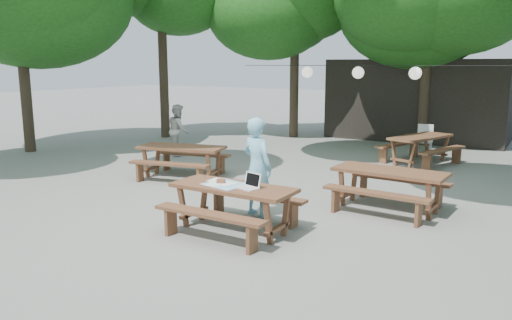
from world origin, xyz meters
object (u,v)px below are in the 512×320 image
Objects in this scene: main_picnic_table at (233,208)px; picnic_table_nw at (182,161)px; woman at (257,167)px; plastic_chair at (424,147)px; second_person at (179,130)px.

picnic_table_nw is at bearing 140.97° from main_picnic_table.
main_picnic_table is 1.15× the size of woman.
picnic_table_nw is 2.46× the size of plastic_chair.
woman is 7.70m from plastic_chair.
picnic_table_nw is at bearing -132.02° from plastic_chair.
main_picnic_table is 1.06m from woman.
second_person is (-1.97, 2.24, 0.36)m from picnic_table_nw.
woman is at bearing 97.18° from main_picnic_table.
main_picnic_table is 4.09m from picnic_table_nw.
picnic_table_nw is 7.29m from plastic_chair.
second_person is at bearing -155.78° from plastic_chair.
second_person reaches higher than picnic_table_nw.
woman is 1.17× the size of second_person.
picnic_table_nw is (-3.18, 2.58, 0.00)m from main_picnic_table.
woman is at bearing -105.33° from plastic_chair.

